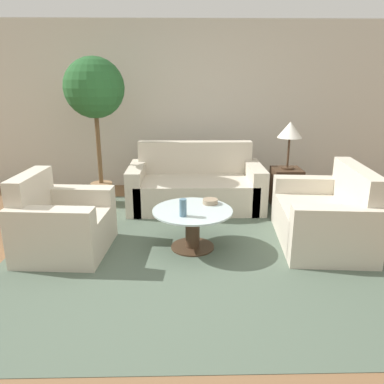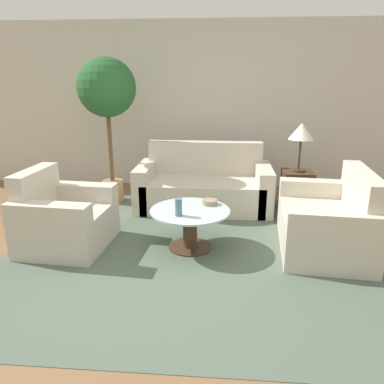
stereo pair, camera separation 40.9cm
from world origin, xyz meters
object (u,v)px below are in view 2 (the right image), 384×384
(sofa_main, at_px, (204,187))
(vase, at_px, (179,207))
(loveseat, at_px, (331,224))
(armchair, at_px, (62,221))
(coffee_table, at_px, (190,223))
(bowl, at_px, (210,202))
(potted_plant, at_px, (107,94))
(table_lamp, at_px, (301,133))

(sofa_main, bearing_deg, vase, -96.35)
(loveseat, bearing_deg, armchair, -81.99)
(armchair, xyz_separation_m, vase, (1.28, -0.14, 0.24))
(coffee_table, relative_size, bowl, 5.10)
(armchair, height_order, coffee_table, armchair)
(sofa_main, xyz_separation_m, bowl, (0.12, -1.20, 0.18))
(bowl, bearing_deg, armchair, -171.58)
(bowl, bearing_deg, potted_plant, 138.51)
(bowl, bearing_deg, sofa_main, 95.79)
(coffee_table, xyz_separation_m, table_lamp, (1.35, 1.38, 0.77))
(armchair, distance_m, loveseat, 2.86)
(armchair, distance_m, vase, 1.31)
(sofa_main, height_order, loveseat, sofa_main)
(loveseat, relative_size, bowl, 8.33)
(armchair, xyz_separation_m, table_lamp, (2.73, 1.43, 0.77))
(armchair, distance_m, potted_plant, 1.98)
(armchair, height_order, potted_plant, potted_plant)
(loveseat, relative_size, coffee_table, 1.63)
(potted_plant, bearing_deg, coffee_table, -49.56)
(coffee_table, relative_size, vase, 4.72)
(coffee_table, distance_m, table_lamp, 2.08)
(coffee_table, relative_size, potted_plant, 0.42)
(armchair, bearing_deg, vase, -91.94)
(table_lamp, bearing_deg, sofa_main, 179.81)
(armchair, relative_size, bowl, 5.90)
(coffee_table, bearing_deg, vase, -118.68)
(coffee_table, xyz_separation_m, bowl, (0.20, 0.19, 0.18))
(sofa_main, xyz_separation_m, table_lamp, (1.28, -0.00, 0.77))
(table_lamp, bearing_deg, loveseat, -84.43)
(sofa_main, bearing_deg, table_lamp, -0.19)
(bowl, bearing_deg, coffee_table, -135.97)
(potted_plant, bearing_deg, sofa_main, -4.09)
(coffee_table, distance_m, bowl, 0.33)
(table_lamp, relative_size, bowl, 3.95)
(sofa_main, height_order, vase, sofa_main)
(table_lamp, height_order, vase, table_lamp)
(sofa_main, height_order, bowl, sofa_main)
(table_lamp, xyz_separation_m, potted_plant, (-2.62, 0.10, 0.49))
(vase, bearing_deg, loveseat, 10.64)
(bowl, bearing_deg, table_lamp, 45.90)
(armchair, bearing_deg, bowl, -77.37)
(loveseat, bearing_deg, potted_plant, -111.68)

